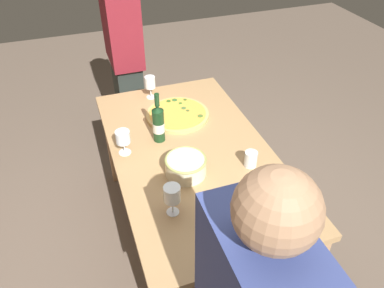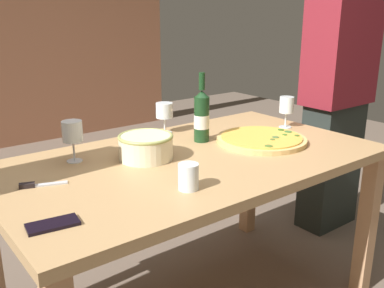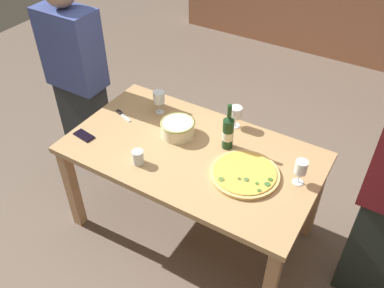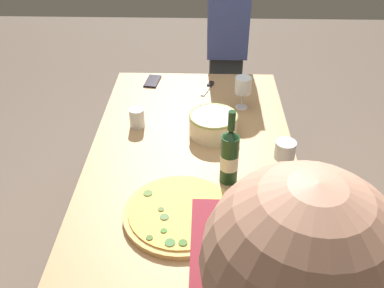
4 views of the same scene
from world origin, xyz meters
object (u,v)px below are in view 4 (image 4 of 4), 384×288
wine_glass_by_bottle (243,87)px  wine_glass_far_left (211,258)px  serving_bowl (213,123)px  cell_phone (153,81)px  dining_table (192,171)px  person_host (226,44)px  pizza (180,213)px  cup_amber (137,118)px  pizza_knife (209,87)px  wine_bottle (230,156)px  wine_glass_near_pizza (285,151)px

wine_glass_by_bottle → wine_glass_far_left: bearing=-8.7°
serving_bowl → cell_phone: 0.62m
dining_table → person_host: bearing=170.7°
wine_glass_by_bottle → pizza: bearing=-18.9°
wine_glass_by_bottle → wine_glass_far_left: 1.09m
cell_phone → pizza: bearing=-70.7°
serving_bowl → wine_glass_by_bottle: size_ratio=1.34×
dining_table → cup_amber: size_ratio=17.57×
wine_glass_by_bottle → pizza_knife: bearing=-141.5°
person_host → wine_bottle: bearing=7.8°
dining_table → wine_glass_near_pizza: wine_glass_near_pizza is taller
dining_table → person_host: (-1.13, 0.18, 0.15)m
dining_table → person_host: size_ratio=1.00×
dining_table → pizza: pizza is taller
wine_bottle → cell_phone: size_ratio=2.21×
pizza → person_host: bearing=171.8°
wine_glass_near_pizza → cell_phone: size_ratio=1.05×
wine_glass_near_pizza → person_host: size_ratio=0.09×
wine_glass_by_bottle → wine_glass_far_left: size_ratio=1.04×
wine_glass_far_left → pizza_knife: wine_glass_far_left is taller
wine_bottle → cell_phone: 0.95m
dining_table → wine_glass_by_bottle: bearing=149.7°
pizza → serving_bowl: size_ratio=1.83×
serving_bowl → wine_glass_far_left: 0.84m
pizza → cup_amber: bearing=-158.7°
wine_glass_near_pizza → serving_bowl: bearing=-135.3°
pizza → serving_bowl: (-0.55, 0.12, 0.04)m
cup_amber → wine_glass_far_left: bearing=21.0°
pizza → wine_bottle: 0.30m
dining_table → wine_glass_far_left: bearing=6.4°
pizza → serving_bowl: bearing=167.2°
serving_bowl → wine_glass_by_bottle: wine_glass_by_bottle is taller
wine_glass_far_left → wine_bottle: bearing=171.6°
cell_phone → dining_table: bearing=-62.4°
wine_bottle → wine_glass_by_bottle: (-0.58, 0.09, -0.00)m
dining_table → wine_glass_by_bottle: 0.52m
wine_glass_far_left → cell_phone: bearing=-166.8°
wine_glass_by_bottle → person_host: bearing=-175.5°
wine_glass_near_pizza → pizza_knife: bearing=-158.0°
wine_bottle → cell_phone: bearing=-155.4°
serving_bowl → pizza_knife: bearing=-177.6°
wine_bottle → wine_glass_far_left: wine_bottle is taller
pizza → wine_glass_far_left: bearing=20.3°
serving_bowl → person_host: bearing=174.5°
cell_phone → person_host: size_ratio=0.09×
wine_glass_near_pizza → wine_bottle: bearing=-76.0°
wine_bottle → wine_glass_near_pizza: wine_bottle is taller
person_host → serving_bowl: bearing=3.9°
dining_table → serving_bowl: 0.24m
pizza → cup_amber: cup_amber is taller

